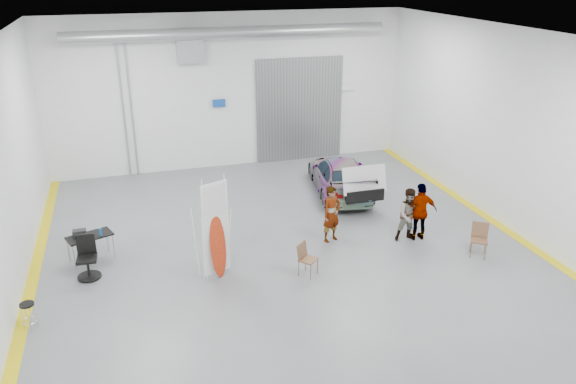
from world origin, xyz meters
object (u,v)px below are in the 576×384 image
object	(u,v)px
person_c	(420,212)
shop_stool	(29,316)
person_b	(410,215)
work_table	(87,236)
sedan_car	(340,175)
folding_chair_near	(308,265)
surfboard_display	(214,238)
folding_chair_far	(478,246)
office_chair	(87,260)
person_a	(332,214)

from	to	relation	value
person_c	shop_stool	xyz separation A→B (m)	(-10.58, -1.47, -0.56)
person_b	work_table	distance (m)	9.16
work_table	sedan_car	bearing A→B (deg)	17.37
person_b	folding_chair_near	xyz separation A→B (m)	(-3.50, -1.04, -0.54)
person_c	work_table	size ratio (longest dim) A/B	1.34
shop_stool	sedan_car	bearing A→B (deg)	29.92
shop_stool	surfboard_display	bearing A→B (deg)	13.19
folding_chair_far	work_table	xyz separation A→B (m)	(-10.46, 2.88, 0.45)
office_chair	work_table	bearing A→B (deg)	93.30
sedan_car	surfboard_display	size ratio (longest dim) A/B	1.57
person_a	folding_chair_near	bearing A→B (deg)	-148.40
shop_stool	person_c	bearing A→B (deg)	7.88
surfboard_display	work_table	world-z (taller)	surfboard_display
sedan_car	surfboard_display	distance (m)	7.00
office_chair	person_b	bearing A→B (deg)	-0.20
work_table	office_chair	size ratio (longest dim) A/B	1.15
surfboard_display	shop_stool	bearing A→B (deg)	170.46
person_c	folding_chair_far	size ratio (longest dim) A/B	1.87
person_a	folding_chair_near	xyz separation A→B (m)	(-1.29, -1.69, -0.58)
person_a	work_table	xyz separation A→B (m)	(-6.84, 0.80, -0.11)
surfboard_display	folding_chair_far	size ratio (longest dim) A/B	2.96
shop_stool	folding_chair_near	bearing A→B (deg)	3.64
surfboard_display	person_a	bearing A→B (deg)	-6.09
folding_chair_far	shop_stool	size ratio (longest dim) A/B	1.46
surfboard_display	work_table	size ratio (longest dim) A/B	2.12
work_table	folding_chair_far	bearing A→B (deg)	-15.39
person_a	shop_stool	distance (m)	8.34
person_b	office_chair	size ratio (longest dim) A/B	1.43
office_chair	person_a	bearing A→B (deg)	4.15
person_a	work_table	bearing A→B (deg)	152.25
person_b	folding_chair_far	distance (m)	2.07
surfboard_display	sedan_car	bearing A→B (deg)	17.93
person_c	folding_chair_far	bearing A→B (deg)	132.21
shop_stool	work_table	size ratio (longest dim) A/B	0.49
folding_chair_far	work_table	world-z (taller)	work_table
person_c	shop_stool	world-z (taller)	person_c
person_c	work_table	xyz separation A→B (m)	(-9.38, 1.46, -0.14)
shop_stool	office_chair	size ratio (longest dim) A/B	0.57
person_c	work_table	world-z (taller)	person_c
person_a	surfboard_display	world-z (taller)	surfboard_display
folding_chair_far	work_table	size ratio (longest dim) A/B	0.72
surfboard_display	folding_chair_far	world-z (taller)	surfboard_display
sedan_car	work_table	xyz separation A→B (m)	(-8.49, -2.66, 0.11)
folding_chair_near	work_table	xyz separation A→B (m)	(-5.55, 2.49, 0.47)
office_chair	sedan_car	bearing A→B (deg)	26.00
folding_chair_far	shop_stool	xyz separation A→B (m)	(-11.66, -0.04, 0.03)
sedan_car	person_a	distance (m)	3.84
shop_stool	folding_chair_far	bearing A→B (deg)	0.22
sedan_car	surfboard_display	world-z (taller)	surfboard_display
sedan_car	folding_chair_far	world-z (taller)	sedan_car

